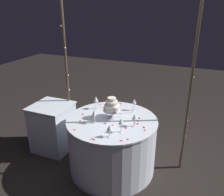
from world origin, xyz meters
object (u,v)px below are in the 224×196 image
cake_knife (123,113)px  side_table (53,127)px  wine_glass_4 (135,117)px  wine_glass_0 (109,128)px  wine_glass_3 (134,102)px  wine_glass_6 (113,100)px  tiered_cake (112,106)px  wine_glass_5 (121,122)px  decorative_arch (123,52)px  wine_glass_1 (96,100)px  wine_glass_2 (94,113)px  main_table (112,144)px

cake_knife → side_table: bearing=-173.8°
wine_glass_4 → wine_glass_0: bearing=-118.5°
wine_glass_3 → wine_glass_6: (-0.30, -0.03, -0.02)m
tiered_cake → wine_glass_5: tiered_cake is taller
decorative_arch → wine_glass_4: decorative_arch is taller
decorative_arch → wine_glass_0: bearing=-80.0°
wine_glass_1 → wine_glass_6: (0.20, 0.13, -0.03)m
side_table → wine_glass_2: (0.84, -0.27, 0.51)m
wine_glass_0 → wine_glass_1: 0.76m
wine_glass_0 → wine_glass_5: bearing=60.6°
wine_glass_0 → wine_glass_1: bearing=127.2°
wine_glass_3 → wine_glass_4: wine_glass_3 is taller
side_table → wine_glass_2: size_ratio=4.06×
wine_glass_2 → wine_glass_3: wine_glass_2 is taller
wine_glass_6 → main_table: bearing=-69.7°
wine_glass_0 → wine_glass_4: 0.37m
decorative_arch → side_table: 1.55m
decorative_arch → wine_glass_1: 0.74m
tiered_cake → wine_glass_5: 0.38m
main_table → wine_glass_6: 0.60m
wine_glass_5 → tiered_cake: bearing=128.9°
wine_glass_6 → wine_glass_1: bearing=-147.1°
wine_glass_2 → decorative_arch: bearing=73.0°
decorative_arch → cake_knife: size_ratio=10.27×
main_table → cake_knife: cake_knife is taller
tiered_cake → cake_knife: size_ratio=1.16×
decorative_arch → side_table: (-1.00, -0.26, -1.16)m
wine_glass_0 → main_table: bearing=108.7°
decorative_arch → wine_glass_5: size_ratio=14.41×
wine_glass_4 → wine_glass_5: size_ratio=0.96×
wine_glass_6 → cake_knife: size_ratio=0.63×
main_table → wine_glass_6: size_ratio=7.66×
side_table → wine_glass_6: wine_glass_6 is taller
decorative_arch → wine_glass_3: bearing=5.7°
side_table → wine_glass_0: bearing=-23.1°
wine_glass_4 → cake_knife: bearing=131.9°
wine_glass_0 → cake_knife: size_ratio=0.63×
decorative_arch → tiered_cake: 0.70m
wine_glass_4 → decorative_arch: bearing=126.8°
decorative_arch → wine_glass_1: (-0.33, -0.14, -0.65)m
tiered_cake → wine_glass_5: size_ratio=1.63×
wine_glass_3 → wine_glass_5: size_ratio=0.98×
wine_glass_3 → wine_glass_6: wine_glass_3 is taller
wine_glass_3 → cake_knife: wine_glass_3 is taller
wine_glass_4 → tiered_cake: bearing=162.4°
main_table → wine_glass_5: bearing=-49.0°
wine_glass_1 → wine_glass_6: bearing=32.9°
tiered_cake → wine_glass_6: 0.32m
wine_glass_0 → side_table: bearing=156.9°
decorative_arch → tiered_cake: size_ratio=8.85×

